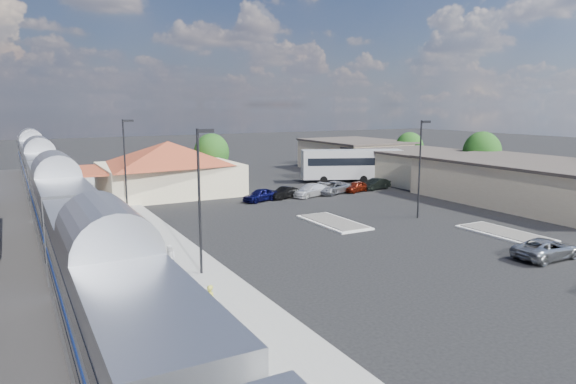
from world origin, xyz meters
TOP-DOWN VIEW (x-y plane):
  - ground at (0.00, 0.00)m, footprint 280.00×280.00m
  - railbed at (-21.00, 8.00)m, footprint 16.00×100.00m
  - platform at (-12.00, 6.00)m, footprint 5.50×92.00m
  - passenger_train at (-18.00, 4.61)m, footprint 3.00×104.00m
  - station_depot at (-4.56, 24.00)m, footprint 18.35×12.24m
  - buildings_east at (28.00, 14.28)m, footprint 14.40×51.40m
  - traffic_island_south at (4.00, 2.00)m, footprint 3.30×7.50m
  - traffic_island_north at (14.00, -8.00)m, footprint 3.30×7.50m
  - lamp_plat_s at (-10.90, -6.00)m, footprint 1.08×0.25m
  - lamp_plat_n at (-10.90, 16.00)m, footprint 1.08×0.25m
  - lamp_lot at (12.10, 0.00)m, footprint 1.08×0.25m
  - tree_east_b at (34.00, 12.00)m, footprint 4.94×4.94m
  - tree_east_c at (34.00, 26.00)m, footprint 4.41×4.41m
  - tree_depot at (3.00, 30.00)m, footprint 4.71×4.71m
  - suv at (10.83, -13.83)m, footprint 5.13×2.41m
  - coach_bus at (19.98, 21.65)m, footprint 13.59×7.99m
  - person_a at (-12.81, -12.66)m, footprint 0.55×0.69m
  - person_b at (-12.57, -4.67)m, footprint 0.90×0.99m
  - parked_car_a at (2.76, 14.51)m, footprint 4.46×2.92m
  - parked_car_b at (5.96, 14.81)m, footprint 4.17×2.42m
  - parked_car_c at (9.16, 14.51)m, footprint 5.31×3.31m
  - parked_car_d at (12.36, 14.81)m, footprint 5.65×3.88m
  - parked_car_e at (15.56, 14.51)m, footprint 4.07×2.47m
  - parked_car_f at (18.76, 14.81)m, footprint 4.35×2.23m

SIDE VIEW (x-z plane):
  - ground at x=0.00m, z-range 0.00..0.00m
  - railbed at x=-21.00m, z-range 0.00..0.12m
  - platform at x=-12.00m, z-range 0.00..0.18m
  - traffic_island_south at x=4.00m, z-range 0.00..0.21m
  - traffic_island_north at x=14.00m, z-range 0.00..0.21m
  - parked_car_e at x=15.56m, z-range 0.00..1.29m
  - parked_car_b at x=5.96m, z-range 0.00..1.30m
  - parked_car_f at x=18.76m, z-range 0.00..1.37m
  - parked_car_a at x=2.76m, z-range 0.00..1.41m
  - suv at x=10.83m, z-range 0.00..1.42m
  - parked_car_d at x=12.36m, z-range 0.00..1.43m
  - parked_car_c at x=9.16m, z-range 0.00..1.44m
  - person_b at x=-12.57m, z-range 0.18..1.84m
  - person_a at x=-12.81m, z-range 0.18..1.85m
  - buildings_east at x=28.00m, z-range -0.13..4.67m
  - coach_bus at x=19.98m, z-range 0.33..4.67m
  - passenger_train at x=-18.00m, z-range 0.09..5.64m
  - station_depot at x=-4.56m, z-range 0.03..6.23m
  - tree_east_c at x=34.00m, z-range 0.66..6.87m
  - tree_depot at x=3.00m, z-range 0.71..7.34m
  - tree_east_b at x=34.00m, z-range 0.74..7.70m
  - lamp_plat_s at x=-10.90m, z-range 0.84..9.84m
  - lamp_plat_n at x=-10.90m, z-range 0.84..9.84m
  - lamp_lot at x=12.10m, z-range 0.84..9.84m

